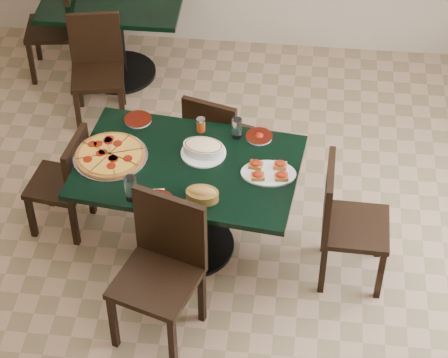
# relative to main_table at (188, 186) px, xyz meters

# --- Properties ---
(floor) EXTENTS (5.50, 5.50, 0.00)m
(floor) POSITION_rel_main_table_xyz_m (0.20, -0.23, -0.57)
(floor) COLOR #937054
(floor) RESTS_ON ground
(main_table) EXTENTS (1.48, 1.04, 0.75)m
(main_table) POSITION_rel_main_table_xyz_m (0.00, 0.00, 0.00)
(main_table) COLOR black
(main_table) RESTS_ON floor
(back_table) EXTENTS (1.13, 0.83, 0.75)m
(back_table) POSITION_rel_main_table_xyz_m (-0.88, 1.92, -0.04)
(back_table) COLOR black
(back_table) RESTS_ON floor
(chair_far) EXTENTS (0.48, 0.48, 0.84)m
(chair_far) POSITION_rel_main_table_xyz_m (0.10, 0.62, -0.10)
(chair_far) COLOR black
(chair_far) RESTS_ON floor
(chair_near) EXTENTS (0.58, 0.58, 0.98)m
(chair_near) POSITION_rel_main_table_xyz_m (-0.06, -0.65, -0.01)
(chair_near) COLOR black
(chair_near) RESTS_ON floor
(chair_right) EXTENTS (0.43, 0.43, 0.91)m
(chair_right) POSITION_rel_main_table_xyz_m (1.00, -0.12, -0.06)
(chair_right) COLOR black
(chair_right) RESTS_ON floor
(chair_left) EXTENTS (0.42, 0.42, 0.80)m
(chair_left) POSITION_rel_main_table_xyz_m (-0.84, 0.11, -0.13)
(chair_left) COLOR black
(chair_left) RESTS_ON floor
(back_chair_near) EXTENTS (0.47, 0.47, 0.86)m
(back_chair_near) POSITION_rel_main_table_xyz_m (-0.92, 1.39, -0.09)
(back_chair_near) COLOR black
(back_chair_near) RESTS_ON floor
(back_chair_left) EXTENTS (0.47, 0.47, 0.89)m
(back_chair_left) POSITION_rel_main_table_xyz_m (-1.33, 1.92, -0.07)
(back_chair_left) COLOR black
(back_chair_left) RESTS_ON floor
(pepperoni_pizza) EXTENTS (0.48, 0.48, 0.04)m
(pepperoni_pizza) POSITION_rel_main_table_xyz_m (-0.50, 0.02, 0.20)
(pepperoni_pizza) COLOR #AEADB4
(pepperoni_pizza) RESTS_ON main_table
(lasagna_casserole) EXTENTS (0.29, 0.29, 0.09)m
(lasagna_casserole) POSITION_rel_main_table_xyz_m (0.09, 0.12, 0.23)
(lasagna_casserole) COLOR silver
(lasagna_casserole) RESTS_ON main_table
(bread_basket) EXTENTS (0.21, 0.15, 0.09)m
(bread_basket) POSITION_rel_main_table_xyz_m (0.13, -0.30, 0.22)
(bread_basket) COLOR brown
(bread_basket) RESTS_ON main_table
(bruschetta_platter) EXTENTS (0.35, 0.25, 0.05)m
(bruschetta_platter) POSITION_rel_main_table_xyz_m (0.51, -0.03, 0.21)
(bruschetta_platter) COLOR silver
(bruschetta_platter) RESTS_ON main_table
(side_plate_near) EXTENTS (0.20, 0.20, 0.02)m
(side_plate_near) POSITION_rel_main_table_xyz_m (-0.13, -0.35, 0.19)
(side_plate_near) COLOR silver
(side_plate_near) RESTS_ON main_table
(side_plate_far_r) EXTENTS (0.18, 0.18, 0.03)m
(side_plate_far_r) POSITION_rel_main_table_xyz_m (0.42, 0.32, 0.19)
(side_plate_far_r) COLOR silver
(side_plate_far_r) RESTS_ON main_table
(side_plate_far_l) EXTENTS (0.18, 0.18, 0.02)m
(side_plate_far_l) POSITION_rel_main_table_xyz_m (-0.39, 0.40, 0.19)
(side_plate_far_l) COLOR silver
(side_plate_far_l) RESTS_ON main_table
(napkin_setting) EXTENTS (0.19, 0.19, 0.01)m
(napkin_setting) POSITION_rel_main_table_xyz_m (-0.17, -0.33, 0.18)
(napkin_setting) COLOR white
(napkin_setting) RESTS_ON main_table
(water_glass_a) EXTENTS (0.07, 0.07, 0.14)m
(water_glass_a) POSITION_rel_main_table_xyz_m (0.28, 0.31, 0.25)
(water_glass_a) COLOR silver
(water_glass_a) RESTS_ON main_table
(water_glass_b) EXTENTS (0.08, 0.08, 0.16)m
(water_glass_b) POSITION_rel_main_table_xyz_m (-0.29, -0.34, 0.26)
(water_glass_b) COLOR silver
(water_glass_b) RESTS_ON main_table
(pepper_shaker) EXTENTS (0.06, 0.06, 0.10)m
(pepper_shaker) POSITION_rel_main_table_xyz_m (0.04, 0.34, 0.23)
(pepper_shaker) COLOR red
(pepper_shaker) RESTS_ON main_table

